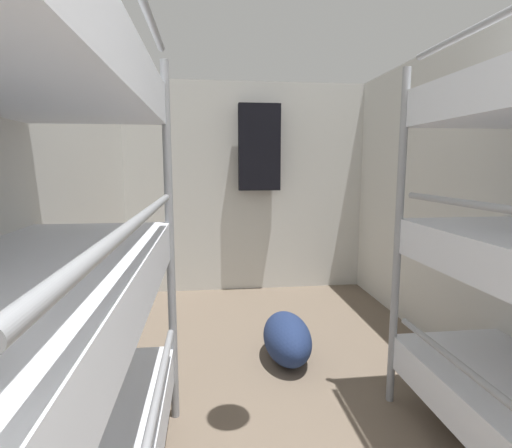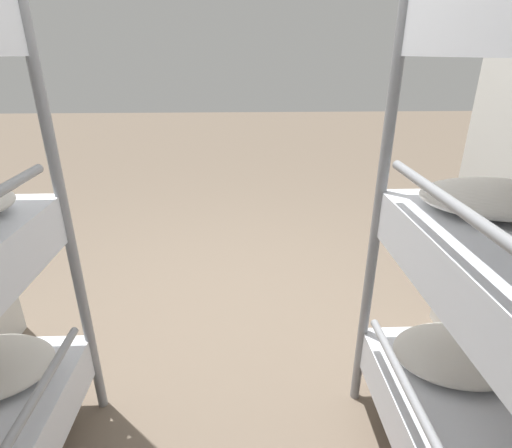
% 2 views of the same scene
% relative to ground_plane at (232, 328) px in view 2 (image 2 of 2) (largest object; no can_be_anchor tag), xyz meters
% --- Properties ---
extents(ground_plane, '(20.00, 20.00, 0.00)m').
position_rel_ground_plane_xyz_m(ground_plane, '(0.00, 0.00, 0.00)').
color(ground_plane, '#6B5B4C').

